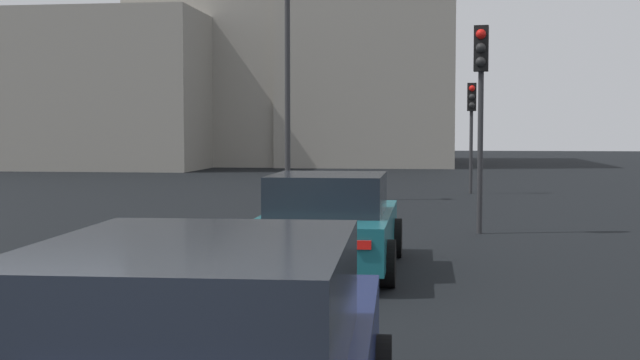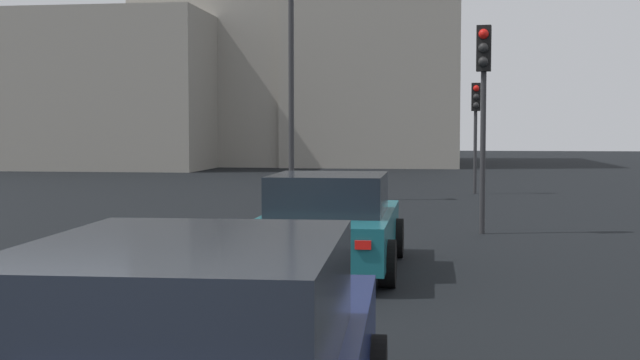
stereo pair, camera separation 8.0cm
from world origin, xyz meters
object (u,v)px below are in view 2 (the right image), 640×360
at_px(traffic_light_near_left, 483,85).
at_px(traffic_light_near_right, 476,114).
at_px(street_lamp_kerbside, 291,65).
at_px(car_teal_lead, 330,223).

distance_m(traffic_light_near_left, traffic_light_near_right, 10.50).
bearing_deg(traffic_light_near_right, traffic_light_near_left, -2.95).
height_order(traffic_light_near_left, street_lamp_kerbside, street_lamp_kerbside).
relative_size(car_teal_lead, street_lamp_kerbside, 0.65).
relative_size(traffic_light_near_left, traffic_light_near_right, 1.16).
bearing_deg(traffic_light_near_right, street_lamp_kerbside, -59.40).
bearing_deg(traffic_light_near_left, street_lamp_kerbside, -137.09).
bearing_deg(car_teal_lead, traffic_light_near_right, -10.62).
xyz_separation_m(traffic_light_near_right, street_lamp_kerbside, (-3.34, 5.45, 1.35)).
bearing_deg(traffic_light_near_left, car_teal_lead, -20.67).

